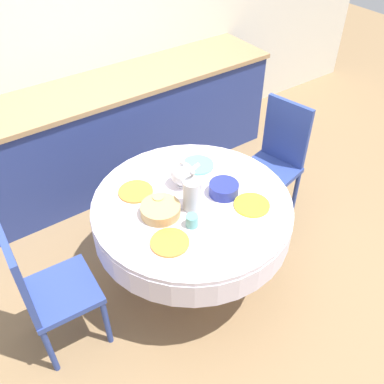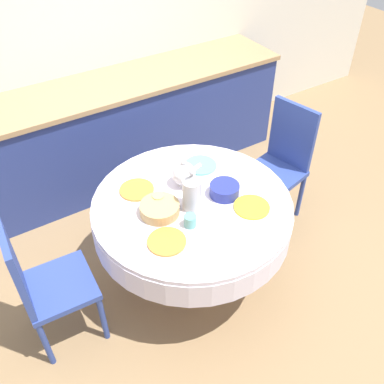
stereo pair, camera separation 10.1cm
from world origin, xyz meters
name	(u,v)px [view 1 (the left image)]	position (x,y,z in m)	size (l,w,h in m)	color
ground_plane	(192,274)	(0.00, 0.00, 0.00)	(12.00, 12.00, 0.00)	#8E704C
wall_back	(67,28)	(0.00, 1.71, 1.30)	(7.00, 0.05, 2.60)	silver
kitchen_counter	(101,136)	(0.00, 1.38, 0.46)	(3.24, 0.64, 0.92)	navy
dining_table	(192,216)	(0.00, 0.00, 0.60)	(1.28, 1.28, 0.72)	olive
chair_left	(276,157)	(0.96, 0.22, 0.53)	(0.48, 0.48, 0.98)	#2D428E
chair_right	(44,288)	(-0.98, 0.05, 0.53)	(0.42, 0.42, 0.98)	#2D428E
plate_near_left	(170,242)	(-0.30, -0.22, 0.73)	(0.22, 0.22, 0.01)	orange
cup_near_left	(192,221)	(-0.12, -0.17, 0.76)	(0.07, 0.07, 0.08)	#5BA39E
plate_near_right	(252,205)	(0.28, -0.24, 0.73)	(0.22, 0.22, 0.01)	yellow
cup_near_right	(225,194)	(0.19, -0.09, 0.76)	(0.07, 0.07, 0.08)	#DBB766
plate_far_left	(136,192)	(-0.25, 0.28, 0.73)	(0.22, 0.22, 0.01)	orange
cup_far_left	(159,201)	(-0.19, 0.09, 0.76)	(0.07, 0.07, 0.08)	#DBB766
plate_far_right	(198,165)	(0.25, 0.28, 0.73)	(0.22, 0.22, 0.01)	#60BCB7
cup_far_right	(186,176)	(0.09, 0.19, 0.76)	(0.07, 0.07, 0.08)	#DBB766
coffee_carafe	(192,192)	(-0.03, -0.04, 0.85)	(0.12, 0.12, 0.29)	#B2B2B7
teapot	(183,174)	(0.05, 0.17, 0.81)	(0.21, 0.15, 0.20)	white
bread_basket	(160,210)	(-0.22, 0.02, 0.76)	(0.24, 0.24, 0.07)	tan
fruit_bowl	(224,189)	(0.21, -0.05, 0.76)	(0.19, 0.19, 0.08)	navy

